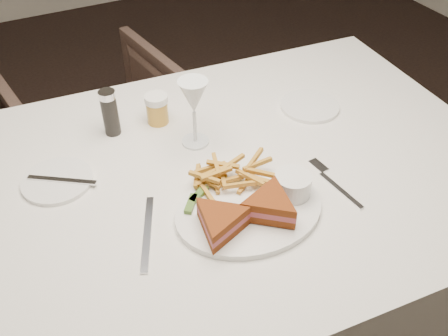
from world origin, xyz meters
TOP-DOWN VIEW (x-y plane):
  - ground at (0.00, 0.00)m, footprint 5.00×5.00m
  - table at (-0.11, -0.40)m, footprint 1.46×1.03m
  - chair_far at (-0.19, 0.50)m, footprint 0.70×0.67m
  - table_setting at (-0.12, -0.45)m, footprint 0.84×0.63m

SIDE VIEW (x-z plane):
  - ground at x=0.00m, z-range 0.00..0.00m
  - chair_far at x=-0.19m, z-range 0.00..0.64m
  - table at x=-0.11m, z-range 0.00..0.75m
  - table_setting at x=-0.12m, z-range 0.70..0.88m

